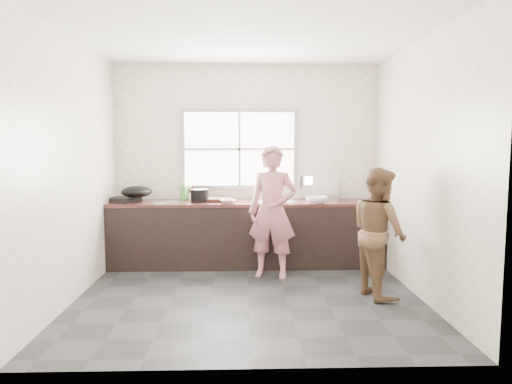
{
  "coord_description": "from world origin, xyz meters",
  "views": [
    {
      "loc": [
        -0.06,
        -4.72,
        1.59
      ],
      "look_at": [
        0.1,
        0.65,
        1.05
      ],
      "focal_mm": 32.0,
      "sensor_mm": 36.0,
      "label": 1
    }
  ],
  "objects_px": {
    "bottle_brown_tall": "(193,192)",
    "burner": "(123,199)",
    "pot_lid_left": "(161,203)",
    "bottle_green": "(184,191)",
    "plate_food": "(201,199)",
    "bowl_mince": "(228,202)",
    "dish_rack": "(319,188)",
    "cutting_board": "(215,199)",
    "bowl_held": "(268,201)",
    "woman": "(272,216)",
    "wok": "(137,192)",
    "person_side": "(379,232)",
    "pot_lid_right": "(173,202)",
    "bottle_brown_short": "(195,194)",
    "bowl_crabs": "(317,200)",
    "black_pot": "(200,196)",
    "glass_jar": "(191,197)"
  },
  "relations": [
    {
      "from": "plate_food",
      "to": "pot_lid_left",
      "type": "xyz_separation_m",
      "value": [
        -0.48,
        -0.39,
        -0.0
      ]
    },
    {
      "from": "bottle_green",
      "to": "cutting_board",
      "type": "bearing_deg",
      "value": -5.77
    },
    {
      "from": "person_side",
      "to": "plate_food",
      "type": "relative_size",
      "value": 6.72
    },
    {
      "from": "bowl_mince",
      "to": "bowl_held",
      "type": "relative_size",
      "value": 1.06
    },
    {
      "from": "bowl_mince",
      "to": "bottle_brown_tall",
      "type": "height_order",
      "value": "bottle_brown_tall"
    },
    {
      "from": "pot_lid_right",
      "to": "dish_rack",
      "type": "bearing_deg",
      "value": 8.12
    },
    {
      "from": "cutting_board",
      "to": "black_pot",
      "type": "xyz_separation_m",
      "value": [
        -0.19,
        -0.13,
        0.06
      ]
    },
    {
      "from": "bottle_brown_tall",
      "to": "burner",
      "type": "xyz_separation_m",
      "value": [
        -0.91,
        -0.16,
        -0.08
      ]
    },
    {
      "from": "glass_jar",
      "to": "dish_rack",
      "type": "relative_size",
      "value": 0.22
    },
    {
      "from": "woman",
      "to": "burner",
      "type": "height_order",
      "value": "woman"
    },
    {
      "from": "cutting_board",
      "to": "dish_rack",
      "type": "height_order",
      "value": "dish_rack"
    },
    {
      "from": "bowl_mince",
      "to": "dish_rack",
      "type": "xyz_separation_m",
      "value": [
        1.24,
        0.44,
        0.14
      ]
    },
    {
      "from": "woman",
      "to": "bottle_brown_tall",
      "type": "relative_size",
      "value": 7.11
    },
    {
      "from": "plate_food",
      "to": "bottle_brown_tall",
      "type": "distance_m",
      "value": 0.15
    },
    {
      "from": "black_pot",
      "to": "bottle_green",
      "type": "height_order",
      "value": "bottle_green"
    },
    {
      "from": "glass_jar",
      "to": "person_side",
      "type": "bearing_deg",
      "value": -33.82
    },
    {
      "from": "pot_lid_left",
      "to": "bowl_crabs",
      "type": "bearing_deg",
      "value": -1.51
    },
    {
      "from": "bottle_brown_tall",
      "to": "bottle_brown_short",
      "type": "height_order",
      "value": "bottle_brown_tall"
    },
    {
      "from": "cutting_board",
      "to": "bowl_held",
      "type": "bearing_deg",
      "value": -23.52
    },
    {
      "from": "woman",
      "to": "bottle_green",
      "type": "xyz_separation_m",
      "value": [
        -1.16,
        0.69,
        0.24
      ]
    },
    {
      "from": "woman",
      "to": "dish_rack",
      "type": "relative_size",
      "value": 3.5
    },
    {
      "from": "person_side",
      "to": "dish_rack",
      "type": "height_order",
      "value": "person_side"
    },
    {
      "from": "glass_jar",
      "to": "burner",
      "type": "xyz_separation_m",
      "value": [
        -0.9,
        -0.07,
        -0.02
      ]
    },
    {
      "from": "woman",
      "to": "plate_food",
      "type": "relative_size",
      "value": 7.33
    },
    {
      "from": "burner",
      "to": "pot_lid_right",
      "type": "bearing_deg",
      "value": -9.86
    },
    {
      "from": "person_side",
      "to": "bottle_brown_short",
      "type": "height_order",
      "value": "person_side"
    },
    {
      "from": "bottle_green",
      "to": "bowl_crabs",
      "type": "bearing_deg",
      "value": -11.19
    },
    {
      "from": "bowl_held",
      "to": "pot_lid_left",
      "type": "xyz_separation_m",
      "value": [
        -1.37,
        0.05,
        -0.02
      ]
    },
    {
      "from": "woman",
      "to": "dish_rack",
      "type": "xyz_separation_m",
      "value": [
        0.7,
        0.78,
        0.27
      ]
    },
    {
      "from": "bowl_held",
      "to": "pot_lid_right",
      "type": "height_order",
      "value": "bowl_held"
    },
    {
      "from": "bottle_brown_short",
      "to": "pot_lid_left",
      "type": "height_order",
      "value": "bottle_brown_short"
    },
    {
      "from": "woman",
      "to": "wok",
      "type": "distance_m",
      "value": 1.84
    },
    {
      "from": "person_side",
      "to": "dish_rack",
      "type": "distance_m",
      "value": 1.61
    },
    {
      "from": "black_pot",
      "to": "wok",
      "type": "distance_m",
      "value": 0.83
    },
    {
      "from": "plate_food",
      "to": "bottle_brown_tall",
      "type": "relative_size",
      "value": 0.97
    },
    {
      "from": "woman",
      "to": "pot_lid_right",
      "type": "relative_size",
      "value": 6.51
    },
    {
      "from": "burner",
      "to": "pot_lid_left",
      "type": "distance_m",
      "value": 0.59
    },
    {
      "from": "cutting_board",
      "to": "glass_jar",
      "type": "height_order",
      "value": "glass_jar"
    },
    {
      "from": "burner",
      "to": "bowl_crabs",
      "type": "bearing_deg",
      "value": -6.22
    },
    {
      "from": "bottle_green",
      "to": "wok",
      "type": "height_order",
      "value": "bottle_green"
    },
    {
      "from": "cutting_board",
      "to": "burner",
      "type": "distance_m",
      "value": 1.22
    },
    {
      "from": "bowl_mince",
      "to": "bottle_brown_tall",
      "type": "bearing_deg",
      "value": 138.56
    },
    {
      "from": "glass_jar",
      "to": "cutting_board",
      "type": "bearing_deg",
      "value": -7.99
    },
    {
      "from": "bottle_brown_tall",
      "to": "wok",
      "type": "distance_m",
      "value": 0.75
    },
    {
      "from": "person_side",
      "to": "black_pot",
      "type": "height_order",
      "value": "person_side"
    },
    {
      "from": "bottle_green",
      "to": "burner",
      "type": "xyz_separation_m",
      "value": [
        -0.8,
        -0.07,
        -0.11
      ]
    },
    {
      "from": "black_pot",
      "to": "plate_food",
      "type": "height_order",
      "value": "black_pot"
    },
    {
      "from": "black_pot",
      "to": "wok",
      "type": "bearing_deg",
      "value": 179.17
    },
    {
      "from": "cutting_board",
      "to": "bowl_crabs",
      "type": "bearing_deg",
      "value": -12.87
    },
    {
      "from": "bowl_crabs",
      "to": "pot_lid_left",
      "type": "height_order",
      "value": "bowl_crabs"
    }
  ]
}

